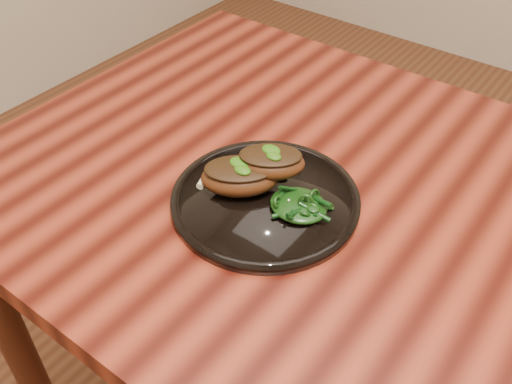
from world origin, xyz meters
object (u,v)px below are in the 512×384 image
at_px(lamb_chop_front, 239,176).
at_px(greens_heap, 299,202).
at_px(desk, 486,311).
at_px(plate, 265,200).

height_order(lamb_chop_front, greens_heap, lamb_chop_front).
bearing_deg(desk, plate, -165.85).
bearing_deg(desk, greens_heap, -164.12).
height_order(plate, lamb_chop_front, lamb_chop_front).
bearing_deg(desk, lamb_chop_front, -165.86).
bearing_deg(plate, desk, 14.15).
bearing_deg(lamb_chop_front, plate, 14.11).
height_order(desk, lamb_chop_front, lamb_chop_front).
relative_size(desk, plate, 5.89).
distance_m(lamb_chop_front, greens_heap, 0.09).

